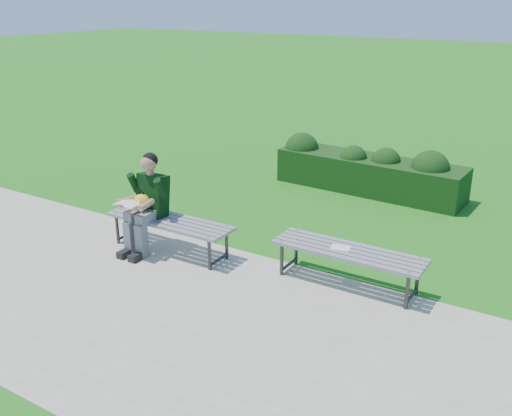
% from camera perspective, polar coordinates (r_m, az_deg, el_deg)
% --- Properties ---
extents(ground, '(80.00, 80.00, 0.00)m').
position_cam_1_polar(ground, '(7.48, 1.95, -5.28)').
color(ground, '#317518').
rests_on(ground, ground).
extents(walkway, '(30.00, 3.50, 0.02)m').
position_cam_1_polar(walkway, '(6.19, -6.22, -11.21)').
color(walkway, beige).
rests_on(walkway, ground).
extents(hedge, '(3.33, 1.00, 0.89)m').
position_cam_1_polar(hedge, '(10.17, 11.15, 3.77)').
color(hedge, '#113B0D').
rests_on(hedge, ground).
extents(bench_left, '(1.80, 0.50, 0.46)m').
position_cam_1_polar(bench_left, '(7.64, -8.63, -1.53)').
color(bench_left, slate).
rests_on(bench_left, walkway).
extents(bench_right, '(1.80, 0.50, 0.46)m').
position_cam_1_polar(bench_right, '(6.77, 9.21, -4.56)').
color(bench_right, slate).
rests_on(bench_right, walkway).
extents(seated_boy, '(0.56, 0.76, 1.31)m').
position_cam_1_polar(seated_boy, '(7.65, -10.92, 0.77)').
color(seated_boy, gray).
rests_on(seated_boy, walkway).
extents(paper_sheet, '(0.24, 0.20, 0.01)m').
position_cam_1_polar(paper_sheet, '(6.78, 8.45, -3.94)').
color(paper_sheet, white).
rests_on(paper_sheet, bench_right).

